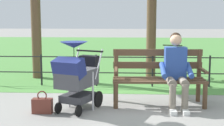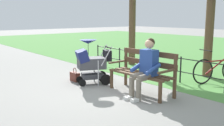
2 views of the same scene
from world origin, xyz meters
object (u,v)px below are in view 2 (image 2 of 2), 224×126
(person_on_bench, at_px, (146,66))
(bicycle, at_px, (218,69))
(stroller, at_px, (91,61))
(handbag, at_px, (75,76))
(park_bench, at_px, (143,70))

(person_on_bench, bearing_deg, bicycle, -97.15)
(person_on_bench, distance_m, stroller, 1.67)
(person_on_bench, distance_m, bicycle, 2.48)
(stroller, relative_size, bicycle, 0.71)
(person_on_bench, relative_size, handbag, 3.45)
(handbag, xyz_separation_m, bicycle, (-2.49, -2.89, 0.24))
(bicycle, bearing_deg, handbag, 49.21)
(park_bench, distance_m, handbag, 2.06)
(handbag, bearing_deg, stroller, -162.05)
(park_bench, relative_size, stroller, 1.41)
(park_bench, relative_size, handbag, 4.37)
(park_bench, bearing_deg, bicycle, -104.73)
(park_bench, height_order, person_on_bench, person_on_bench)
(park_bench, xyz_separation_m, person_on_bench, (-0.28, 0.22, 0.15))
(bicycle, bearing_deg, stroller, 54.24)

